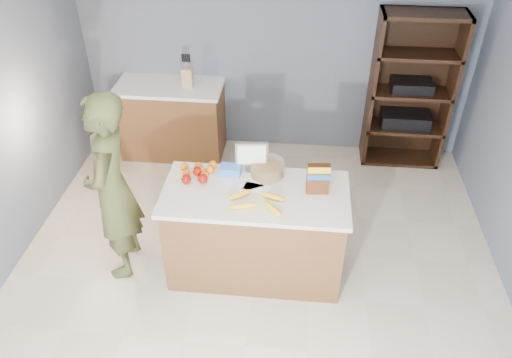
# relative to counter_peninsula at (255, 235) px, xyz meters

# --- Properties ---
(floor) EXTENTS (4.50, 5.00, 0.02)m
(floor) POSITION_rel_counter_peninsula_xyz_m (0.00, -0.30, -0.42)
(floor) COLOR beige
(floor) RESTS_ON ground
(walls) EXTENTS (4.52, 5.02, 2.51)m
(walls) POSITION_rel_counter_peninsula_xyz_m (0.00, -0.30, 1.24)
(walls) COLOR slate
(walls) RESTS_ON ground
(counter_peninsula) EXTENTS (1.56, 0.76, 0.90)m
(counter_peninsula) POSITION_rel_counter_peninsula_xyz_m (0.00, 0.00, 0.00)
(counter_peninsula) COLOR brown
(counter_peninsula) RESTS_ON ground
(back_cabinet) EXTENTS (1.24, 0.62, 0.90)m
(back_cabinet) POSITION_rel_counter_peninsula_xyz_m (-1.20, 1.90, 0.04)
(back_cabinet) COLOR brown
(back_cabinet) RESTS_ON ground
(shelving_unit) EXTENTS (0.90, 0.40, 1.80)m
(shelving_unit) POSITION_rel_counter_peninsula_xyz_m (1.55, 2.05, 0.45)
(shelving_unit) COLOR black
(shelving_unit) RESTS_ON ground
(person) EXTENTS (0.51, 0.69, 1.76)m
(person) POSITION_rel_counter_peninsula_xyz_m (-1.21, -0.05, 0.47)
(person) COLOR #434923
(person) RESTS_ON ground
(knife_block) EXTENTS (0.12, 0.10, 0.31)m
(knife_block) POSITION_rel_counter_peninsula_xyz_m (-0.97, 1.89, 0.60)
(knife_block) COLOR tan
(knife_block) RESTS_ON back_cabinet
(envelopes) EXTENTS (0.30, 0.20, 0.00)m
(envelopes) POSITION_rel_counter_peninsula_xyz_m (-0.03, 0.07, 0.49)
(envelopes) COLOR white
(envelopes) RESTS_ON counter_peninsula
(bananas) EXTENTS (0.49, 0.33, 0.05)m
(bananas) POSITION_rel_counter_peninsula_xyz_m (0.03, -0.15, 0.51)
(bananas) COLOR yellow
(bananas) RESTS_ON counter_peninsula
(apples) EXTENTS (0.22, 0.21, 0.08)m
(apples) POSITION_rel_counter_peninsula_xyz_m (-0.52, 0.11, 0.53)
(apples) COLOR #8F0C06
(apples) RESTS_ON counter_peninsula
(oranges) EXTENTS (0.31, 0.24, 0.07)m
(oranges) POSITION_rel_counter_peninsula_xyz_m (-0.51, 0.22, 0.52)
(oranges) COLOR orange
(oranges) RESTS_ON counter_peninsula
(blue_carton) EXTENTS (0.18, 0.13, 0.08)m
(blue_carton) POSITION_rel_counter_peninsula_xyz_m (-0.24, 0.24, 0.52)
(blue_carton) COLOR blue
(blue_carton) RESTS_ON counter_peninsula
(salad_bowl) EXTENTS (0.30, 0.30, 0.13)m
(salad_bowl) POSITION_rel_counter_peninsula_xyz_m (0.08, 0.26, 0.54)
(salad_bowl) COLOR #267219
(salad_bowl) RESTS_ON counter_peninsula
(tv) EXTENTS (0.28, 0.12, 0.28)m
(tv) POSITION_rel_counter_peninsula_xyz_m (-0.06, 0.31, 0.64)
(tv) COLOR silver
(tv) RESTS_ON counter_peninsula
(cereal_box) EXTENTS (0.19, 0.08, 0.27)m
(cereal_box) POSITION_rel_counter_peninsula_xyz_m (0.51, 0.05, 0.64)
(cereal_box) COLOR #592B14
(cereal_box) RESTS_ON counter_peninsula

